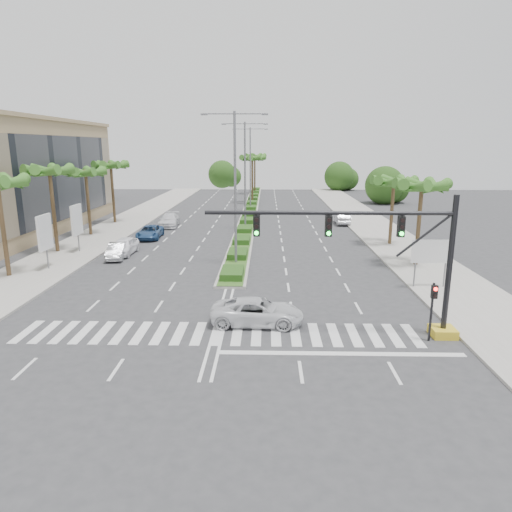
{
  "coord_description": "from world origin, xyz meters",
  "views": [
    {
      "loc": [
        2.52,
        -21.87,
        9.45
      ],
      "look_at": [
        1.86,
        4.73,
        3.0
      ],
      "focal_mm": 32.0,
      "sensor_mm": 36.0,
      "label": 1
    }
  ],
  "objects_px": {
    "car_parked_b": "(117,251)",
    "car_parked_c": "(150,232)",
    "car_parked_a": "(124,246)",
    "car_crossing": "(257,312)",
    "car_right": "(342,218)",
    "car_parked_d": "(169,220)"
  },
  "relations": [
    {
      "from": "car_parked_a",
      "to": "car_crossing",
      "type": "distance_m",
      "value": 20.18
    },
    {
      "from": "car_parked_b",
      "to": "car_parked_d",
      "type": "relative_size",
      "value": 0.76
    },
    {
      "from": "car_parked_c",
      "to": "car_crossing",
      "type": "xyz_separation_m",
      "value": [
        11.73,
        -23.26,
        0.02
      ]
    },
    {
      "from": "car_parked_a",
      "to": "car_right",
      "type": "height_order",
      "value": "car_right"
    },
    {
      "from": "car_parked_c",
      "to": "car_crossing",
      "type": "height_order",
      "value": "car_crossing"
    },
    {
      "from": "car_parked_b",
      "to": "car_parked_c",
      "type": "height_order",
      "value": "car_parked_c"
    },
    {
      "from": "car_parked_b",
      "to": "car_parked_c",
      "type": "xyz_separation_m",
      "value": [
        0.67,
        8.68,
        0.02
      ]
    },
    {
      "from": "car_parked_a",
      "to": "car_parked_c",
      "type": "height_order",
      "value": "car_parked_a"
    },
    {
      "from": "car_parked_b",
      "to": "car_parked_d",
      "type": "height_order",
      "value": "car_parked_d"
    },
    {
      "from": "car_parked_b",
      "to": "car_right",
      "type": "xyz_separation_m",
      "value": [
        22.19,
        18.28,
        0.09
      ]
    },
    {
      "from": "car_parked_d",
      "to": "car_right",
      "type": "bearing_deg",
      "value": 1.99
    },
    {
      "from": "car_parked_b",
      "to": "car_crossing",
      "type": "relative_size",
      "value": 0.8
    },
    {
      "from": "car_parked_b",
      "to": "car_parked_d",
      "type": "xyz_separation_m",
      "value": [
        1.16,
        16.01,
        0.1
      ]
    },
    {
      "from": "car_parked_c",
      "to": "car_parked_a",
      "type": "bearing_deg",
      "value": -96.3
    },
    {
      "from": "car_parked_b",
      "to": "car_crossing",
      "type": "height_order",
      "value": "car_crossing"
    },
    {
      "from": "car_crossing",
      "to": "car_right",
      "type": "xyz_separation_m",
      "value": [
        9.79,
        32.85,
        0.05
      ]
    },
    {
      "from": "car_parked_a",
      "to": "car_parked_d",
      "type": "distance_m",
      "value": 14.56
    },
    {
      "from": "car_crossing",
      "to": "car_right",
      "type": "height_order",
      "value": "car_right"
    },
    {
      "from": "car_parked_c",
      "to": "car_right",
      "type": "distance_m",
      "value": 23.57
    },
    {
      "from": "car_parked_b",
      "to": "car_parked_d",
      "type": "bearing_deg",
      "value": 78.44
    },
    {
      "from": "car_parked_b",
      "to": "car_parked_c",
      "type": "bearing_deg",
      "value": 78.19
    },
    {
      "from": "car_parked_b",
      "to": "car_crossing",
      "type": "bearing_deg",
      "value": -57.01
    }
  ]
}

